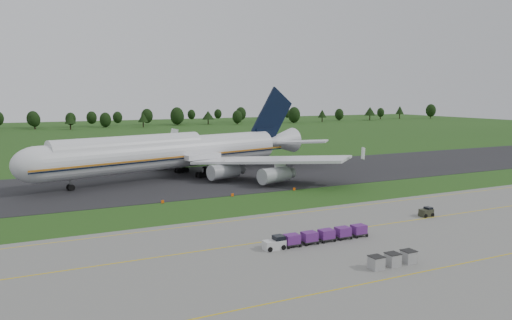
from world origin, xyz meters
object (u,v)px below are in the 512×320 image
uld_row (393,260)px  edge_markers (233,195)px  utility_cart (426,213)px  baggage_train (316,237)px  aircraft (175,151)px

uld_row → edge_markers: 44.52m
utility_cart → uld_row: size_ratio=0.35×
baggage_train → utility_cart: (24.05, 4.42, -0.29)m
utility_cart → uld_row: uld_row is taller
aircraft → baggage_train: aircraft is taller
utility_cart → edge_markers: size_ratio=0.08×
aircraft → edge_markers: aircraft is taller
aircraft → edge_markers: bearing=-82.6°
baggage_train → uld_row: 11.93m
aircraft → baggage_train: size_ratio=4.87×
edge_markers → utility_cart: bearing=-52.4°
edge_markers → baggage_train: bearing=-93.6°
aircraft → uld_row: (4.52, -71.15, -5.39)m
baggage_train → edge_markers: 33.06m
utility_cart → uld_row: (-20.93, -15.93, 0.18)m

